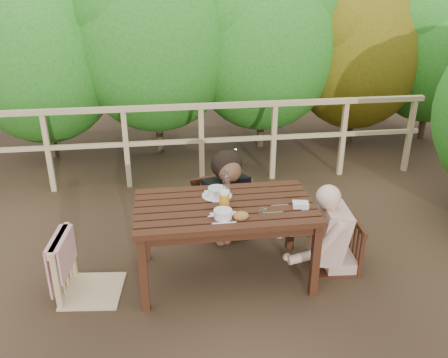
{
  "coord_description": "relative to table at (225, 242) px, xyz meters",
  "views": [
    {
      "loc": [
        -0.49,
        -3.38,
        2.44
      ],
      "look_at": [
        0.0,
        0.05,
        0.9
      ],
      "focal_mm": 37.69,
      "sensor_mm": 36.0,
      "label": 1
    }
  ],
  "objects": [
    {
      "name": "soup_far",
      "position": [
        -0.04,
        0.19,
        0.38
      ],
      "size": [
        0.26,
        0.26,
        0.09
      ],
      "primitive_type": "cylinder",
      "color": "silver",
      "rests_on": "table"
    },
    {
      "name": "diner_right",
      "position": [
        1.03,
        0.01,
        0.31
      ],
      "size": [
        0.69,
        0.58,
        1.31
      ],
      "primitive_type": null,
      "rotation": [
        0.0,
        0.0,
        1.49
      ],
      "color": "#D1A28F",
      "rests_on": "ground"
    },
    {
      "name": "woman",
      "position": [
        0.07,
        0.84,
        0.35
      ],
      "size": [
        0.72,
        0.81,
        1.38
      ],
      "primitive_type": null,
      "rotation": [
        0.0,
        0.0,
        3.41
      ],
      "color": "black",
      "rests_on": "ground"
    },
    {
      "name": "chair_far",
      "position": [
        0.07,
        0.82,
        0.14
      ],
      "size": [
        0.58,
        0.58,
        0.96
      ],
      "primitive_type": "cube",
      "rotation": [
        0.0,
        0.0,
        0.26
      ],
      "color": "#33190D",
      "rests_on": "ground"
    },
    {
      "name": "bottle",
      "position": [
        0.04,
        0.17,
        0.47
      ],
      "size": [
        0.06,
        0.06,
        0.25
      ],
      "primitive_type": "cylinder",
      "color": "silver",
      "rests_on": "table"
    },
    {
      "name": "beer_glass",
      "position": [
        -0.01,
        -0.05,
        0.42
      ],
      "size": [
        0.08,
        0.08,
        0.16
      ],
      "primitive_type": "cylinder",
      "color": "orange",
      "rests_on": "table"
    },
    {
      "name": "chair_left",
      "position": [
        -1.12,
        -0.07,
        0.16
      ],
      "size": [
        0.54,
        0.54,
        0.99
      ],
      "primitive_type": "cube",
      "rotation": [
        0.0,
        0.0,
        1.46
      ],
      "color": "tan",
      "rests_on": "ground"
    },
    {
      "name": "ground",
      "position": [
        0.0,
        0.0,
        -0.34
      ],
      "size": [
        60.0,
        60.0,
        0.0
      ],
      "primitive_type": "plane",
      "color": "#432F1E",
      "rests_on": "ground"
    },
    {
      "name": "tumbler",
      "position": [
        0.26,
        -0.23,
        0.38
      ],
      "size": [
        0.06,
        0.06,
        0.08
      ],
      "primitive_type": "cylinder",
      "color": "silver",
      "rests_on": "table"
    },
    {
      "name": "chair_right",
      "position": [
        1.0,
        0.01,
        0.07
      ],
      "size": [
        0.44,
        0.44,
        0.82
      ],
      "primitive_type": "cube",
      "rotation": [
        0.0,
        0.0,
        -1.65
      ],
      "color": "#33190D",
      "rests_on": "ground"
    },
    {
      "name": "bread_roll",
      "position": [
        0.09,
        -0.24,
        0.37
      ],
      "size": [
        0.12,
        0.09,
        0.07
      ],
      "primitive_type": "ellipsoid",
      "color": "olive",
      "rests_on": "table"
    },
    {
      "name": "table",
      "position": [
        0.0,
        0.0,
        0.0
      ],
      "size": [
        1.47,
        0.82,
        0.68
      ],
      "primitive_type": "cube",
      "color": "#33190D",
      "rests_on": "ground"
    },
    {
      "name": "railing",
      "position": [
        0.0,
        2.0,
        0.17
      ],
      "size": [
        5.6,
        0.1,
        1.01
      ],
      "primitive_type": "cube",
      "color": "tan",
      "rests_on": "ground"
    },
    {
      "name": "soup_near",
      "position": [
        -0.05,
        -0.21,
        0.38
      ],
      "size": [
        0.24,
        0.24,
        0.08
      ],
      "primitive_type": "cylinder",
      "color": "white",
      "rests_on": "table"
    },
    {
      "name": "butter_tub",
      "position": [
        0.6,
        -0.12,
        0.37
      ],
      "size": [
        0.14,
        0.11,
        0.05
      ],
      "primitive_type": "cube",
      "rotation": [
        0.0,
        0.0,
        -0.19
      ],
      "color": "white",
      "rests_on": "table"
    },
    {
      "name": "hedge_row",
      "position": [
        0.4,
        3.2,
        1.56
      ],
      "size": [
        6.6,
        1.6,
        3.8
      ],
      "primitive_type": null,
      "color": "#28711D",
      "rests_on": "ground"
    }
  ]
}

